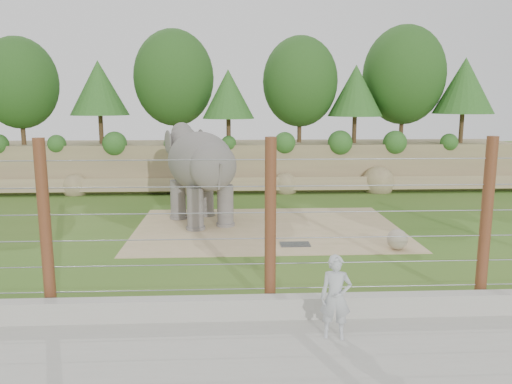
{
  "coord_description": "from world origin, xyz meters",
  "views": [
    {
      "loc": [
        -0.87,
        -15.43,
        4.75
      ],
      "look_at": [
        0.0,
        2.0,
        1.6
      ],
      "focal_mm": 35.0,
      "sensor_mm": 36.0,
      "label": 1
    }
  ],
  "objects_px": {
    "elephant": "(200,176)",
    "zookeeper": "(336,297)",
    "stone_ball": "(397,239)",
    "barrier_fence": "(270,225)"
  },
  "relations": [
    {
      "from": "zookeeper",
      "to": "barrier_fence",
      "type": "bearing_deg",
      "value": 138.53
    },
    {
      "from": "elephant",
      "to": "barrier_fence",
      "type": "distance_m",
      "value": 8.85
    },
    {
      "from": "barrier_fence",
      "to": "zookeeper",
      "type": "xyz_separation_m",
      "value": [
        1.21,
        -1.51,
        -1.12
      ]
    },
    {
      "from": "elephant",
      "to": "zookeeper",
      "type": "distance_m",
      "value": 10.69
    },
    {
      "from": "elephant",
      "to": "stone_ball",
      "type": "xyz_separation_m",
      "value": [
        6.59,
        -4.12,
        -1.54
      ]
    },
    {
      "from": "stone_ball",
      "to": "zookeeper",
      "type": "bearing_deg",
      "value": -118.77
    },
    {
      "from": "stone_ball",
      "to": "zookeeper",
      "type": "xyz_separation_m",
      "value": [
        -3.29,
        -6.0,
        0.52
      ]
    },
    {
      "from": "elephant",
      "to": "stone_ball",
      "type": "distance_m",
      "value": 7.92
    },
    {
      "from": "elephant",
      "to": "stone_ball",
      "type": "bearing_deg",
      "value": -56.41
    },
    {
      "from": "elephant",
      "to": "barrier_fence",
      "type": "xyz_separation_m",
      "value": [
        2.09,
        -8.6,
        0.1
      ]
    }
  ]
}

